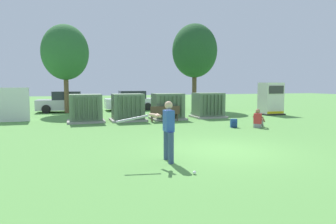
% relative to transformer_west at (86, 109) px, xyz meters
% --- Properties ---
extents(ground_plane, '(96.00, 96.00, 0.00)m').
position_rel_transformer_west_xyz_m(ground_plane, '(4.15, -9.03, -0.79)').
color(ground_plane, '#5B9947').
extents(transformer_west, '(2.10, 1.70, 1.62)m').
position_rel_transformer_west_xyz_m(transformer_west, '(0.00, 0.00, 0.00)').
color(transformer_west, '#9E9B93').
rests_on(transformer_west, ground).
extents(transformer_mid_west, '(2.10, 1.70, 1.62)m').
position_rel_transformer_west_xyz_m(transformer_mid_west, '(2.44, -0.09, 0.00)').
color(transformer_mid_west, '#9E9B93').
rests_on(transformer_mid_west, ground).
extents(transformer_mid_east, '(2.10, 1.70, 1.62)m').
position_rel_transformer_west_xyz_m(transformer_mid_east, '(4.94, -0.13, 0.00)').
color(transformer_mid_east, '#9E9B93').
rests_on(transformer_mid_east, ground).
extents(transformer_east, '(2.10, 1.70, 1.62)m').
position_rel_transformer_west_xyz_m(transformer_east, '(7.81, 0.12, 0.00)').
color(transformer_east, '#9E9B93').
rests_on(transformer_east, ground).
extents(generator_enclosure, '(1.60, 1.40, 2.30)m').
position_rel_transformer_west_xyz_m(generator_enclosure, '(12.90, 0.46, 0.35)').
color(generator_enclosure, '#262626').
rests_on(generator_enclosure, ground).
extents(park_bench, '(1.81, 0.43, 0.92)m').
position_rel_transformer_west_xyz_m(park_bench, '(4.45, -1.11, -0.25)').
color(park_bench, '#4C3828').
rests_on(park_bench, ground).
extents(batter, '(1.60, 0.72, 1.74)m').
position_rel_transformer_west_xyz_m(batter, '(1.84, -9.86, 0.19)').
color(batter, '#384C75').
rests_on(batter, ground).
extents(sports_ball, '(0.09, 0.09, 0.09)m').
position_rel_transformer_west_xyz_m(sports_ball, '(2.13, -11.24, -0.74)').
color(sports_ball, white).
rests_on(sports_ball, ground).
extents(seated_spectator, '(0.77, 0.70, 0.96)m').
position_rel_transformer_west_xyz_m(seated_spectator, '(8.31, -4.80, -0.41)').
color(seated_spectator, gray).
rests_on(seated_spectator, ground).
extents(backpack, '(0.36, 0.32, 0.44)m').
position_rel_transformer_west_xyz_m(backpack, '(7.10, -4.46, -0.57)').
color(backpack, '#264C8C').
rests_on(backpack, ground).
extents(tree_left, '(3.47, 3.47, 6.62)m').
position_rel_transformer_west_xyz_m(tree_left, '(-1.14, 6.13, 3.76)').
color(tree_left, brown).
rests_on(tree_left, ground).
extents(tree_center_left, '(3.79, 3.79, 7.24)m').
position_rel_transformer_west_xyz_m(tree_center_left, '(9.24, 5.97, 4.18)').
color(tree_center_left, brown).
rests_on(tree_center_left, ground).
extents(parked_car_leftmost, '(4.27, 2.06, 1.62)m').
position_rel_transformer_west_xyz_m(parked_car_leftmost, '(-1.25, 6.99, -0.04)').
color(parked_car_leftmost, '#B2B2B7').
rests_on(parked_car_leftmost, ground).
extents(parked_car_left_of_center, '(4.20, 1.93, 1.62)m').
position_rel_transformer_west_xyz_m(parked_car_left_of_center, '(3.96, 7.13, -0.04)').
color(parked_car_left_of_center, silver).
rests_on(parked_car_left_of_center, ground).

